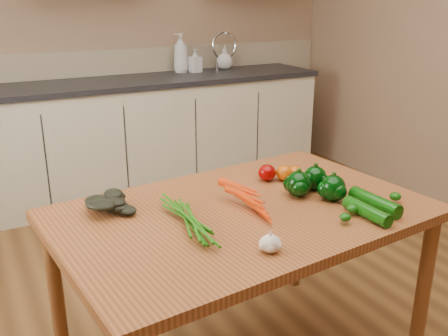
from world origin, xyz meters
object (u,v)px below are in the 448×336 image
(pepper_a, at_px, (298,184))
(zucchini_a, at_px, (375,202))
(soap_bottle_b, at_px, (195,61))
(leafy_greens, at_px, (110,200))
(garlic_bulb, at_px, (270,244))
(zucchini_b, at_px, (367,211))
(tomato_a, at_px, (267,173))
(pepper_b, at_px, (315,178))
(soap_bottle_a, at_px, (181,53))
(carrot_bunch, at_px, (230,206))
(tomato_c, at_px, (294,173))
(tomato_b, at_px, (284,173))
(table, at_px, (243,229))
(soap_bottle_c, at_px, (225,58))
(pepper_c, at_px, (333,188))

(pepper_a, relative_size, zucchini_a, 0.45)
(soap_bottle_b, bearing_deg, leafy_greens, -132.26)
(garlic_bulb, height_order, zucchini_b, garlic_bulb)
(pepper_a, relative_size, tomato_a, 1.29)
(pepper_a, relative_size, pepper_b, 1.02)
(soap_bottle_a, xyz_separation_m, garlic_bulb, (-0.86, -2.69, -0.29))
(leafy_greens, distance_m, pepper_a, 0.74)
(carrot_bunch, xyz_separation_m, pepper_b, (0.43, 0.06, 0.01))
(carrot_bunch, distance_m, zucchini_b, 0.50)
(soap_bottle_a, height_order, pepper_b, soap_bottle_a)
(garlic_bulb, bearing_deg, tomato_c, 48.10)
(tomato_a, height_order, zucchini_b, tomato_a)
(soap_bottle_b, distance_m, tomato_b, 2.21)
(tomato_a, distance_m, zucchini_b, 0.51)
(soap_bottle_b, relative_size, carrot_bunch, 0.74)
(soap_bottle_a, bearing_deg, table, -19.63)
(soap_bottle_c, xyz_separation_m, pepper_a, (-0.92, -2.36, -0.20))
(table, bearing_deg, soap_bottle_b, 63.83)
(carrot_bunch, bearing_deg, pepper_b, 2.13)
(carrot_bunch, xyz_separation_m, zucchini_a, (0.50, -0.21, -0.01))
(table, height_order, soap_bottle_c, soap_bottle_c)
(table, xyz_separation_m, pepper_b, (0.36, 0.04, 0.13))
(pepper_b, bearing_deg, carrot_bunch, -172.45)
(soap_bottle_b, bearing_deg, pepper_c, -112.27)
(soap_bottle_a, height_order, tomato_b, soap_bottle_a)
(soap_bottle_b, xyz_separation_m, garlic_bulb, (-0.97, -2.64, -0.23))
(zucchini_a, bearing_deg, soap_bottle_c, 73.96)
(pepper_a, relative_size, tomato_c, 1.49)
(leafy_greens, relative_size, garlic_bulb, 2.94)
(pepper_c, bearing_deg, garlic_bulb, -151.89)
(pepper_a, bearing_deg, zucchini_a, -54.18)
(pepper_a, distance_m, tomato_b, 0.18)
(soap_bottle_a, distance_m, pepper_b, 2.37)
(tomato_a, bearing_deg, table, -138.16)
(carrot_bunch, xyz_separation_m, garlic_bulb, (-0.03, -0.31, -0.01))
(carrot_bunch, xyz_separation_m, pepper_c, (0.42, -0.07, 0.02))
(tomato_b, distance_m, zucchini_b, 0.47)
(pepper_a, bearing_deg, leafy_greens, 164.49)
(soap_bottle_b, relative_size, pepper_c, 1.89)
(soap_bottle_a, distance_m, leafy_greens, 2.49)
(table, bearing_deg, pepper_c, -19.23)
(soap_bottle_c, bearing_deg, tomato_a, -110.53)
(tomato_c, bearing_deg, zucchini_a, -78.90)
(table, bearing_deg, pepper_b, 0.53)
(tomato_b, relative_size, tomato_c, 1.09)
(tomato_a, relative_size, tomato_c, 1.15)
(tomato_b, distance_m, tomato_c, 0.04)
(soap_bottle_b, height_order, carrot_bunch, soap_bottle_b)
(carrot_bunch, bearing_deg, soap_bottle_c, 56.94)
(pepper_c, bearing_deg, zucchini_a, -60.47)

